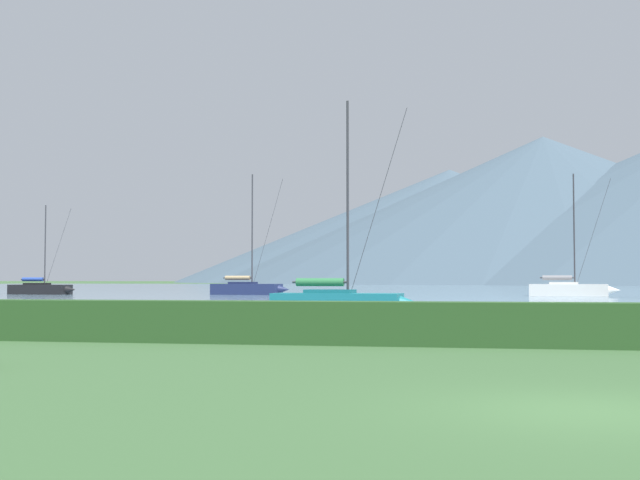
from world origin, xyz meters
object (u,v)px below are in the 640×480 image
sailboat_slip_4 (569,289)px  sailboat_slip_2 (339,301)px  sailboat_slip_5 (248,288)px  sailboat_slip_0 (41,288)px

sailboat_slip_4 → sailboat_slip_2: bearing=-103.5°
sailboat_slip_4 → sailboat_slip_5: 34.82m
sailboat_slip_0 → sailboat_slip_2: size_ratio=0.92×
sailboat_slip_4 → sailboat_slip_5: size_ratio=0.94×
sailboat_slip_2 → sailboat_slip_5: 51.03m
sailboat_slip_5 → sailboat_slip_0: bearing=-167.5°
sailboat_slip_0 → sailboat_slip_5: bearing=11.5°
sailboat_slip_4 → sailboat_slip_0: bearing=-172.6°
sailboat_slip_4 → sailboat_slip_5: (-34.81, 0.73, 0.00)m
sailboat_slip_2 → sailboat_slip_5: (-18.20, 47.67, 0.11)m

